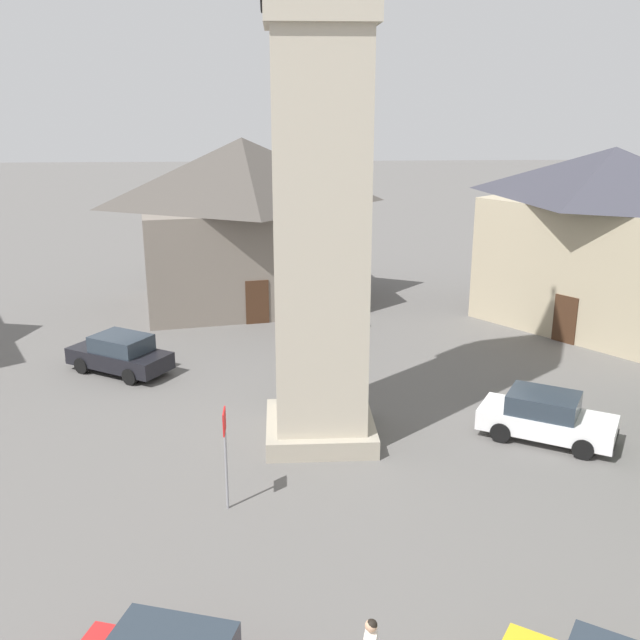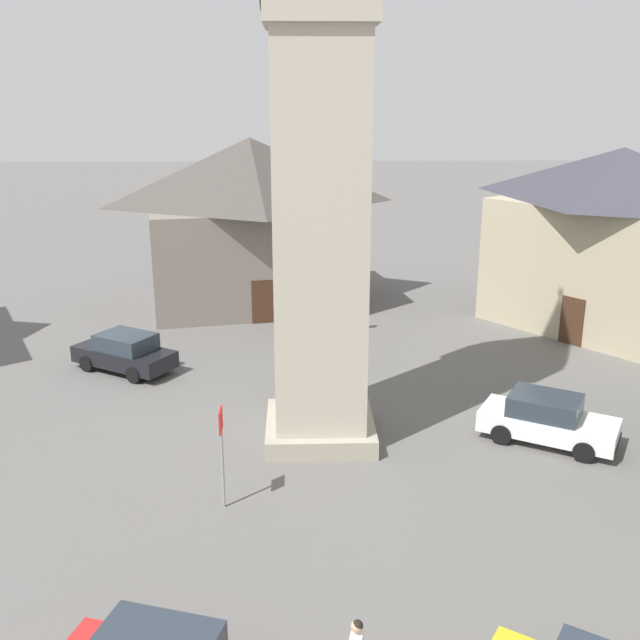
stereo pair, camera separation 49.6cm
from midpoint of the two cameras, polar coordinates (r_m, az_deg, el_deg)
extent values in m
plane|color=#605E5B|center=(23.48, 0.61, -9.11)|extent=(200.00, 200.00, 0.00)
cube|color=#A59C89|center=(23.35, 0.62, -8.45)|extent=(3.38, 3.38, 0.60)
cube|color=#B7AD99|center=(21.42, 0.67, 6.38)|extent=(2.70, 2.70, 11.57)
cube|color=white|center=(24.05, 17.99, -7.80)|extent=(3.53, 4.40, 0.64)
cube|color=#28333D|center=(23.82, 17.77, -6.38)|extent=(2.41, 2.60, 0.64)
cylinder|color=black|center=(24.74, 21.10, -8.09)|extent=(0.51, 0.66, 0.64)
cylinder|color=black|center=(23.30, 20.54, -9.64)|extent=(0.51, 0.66, 0.64)
cylinder|color=black|center=(25.07, 15.51, -7.19)|extent=(0.51, 0.66, 0.64)
cylinder|color=black|center=(23.65, 14.60, -8.65)|extent=(0.51, 0.66, 0.64)
cube|color=black|center=(23.94, 22.73, -9.03)|extent=(1.50, 0.94, 0.16)
cube|color=black|center=(29.55, -14.60, -2.77)|extent=(3.59, 4.38, 0.64)
cube|color=#28333D|center=(29.25, -14.48, -1.68)|extent=(2.43, 2.61, 0.64)
cylinder|color=black|center=(29.97, -17.31, -3.27)|extent=(0.52, 0.66, 0.64)
cylinder|color=black|center=(31.00, -15.19, -2.40)|extent=(0.52, 0.66, 0.64)
cylinder|color=black|center=(28.30, -13.87, -4.20)|extent=(0.52, 0.66, 0.64)
cylinder|color=black|center=(29.39, -11.75, -3.24)|extent=(0.52, 0.66, 0.64)
cube|color=black|center=(31.01, -17.27, -2.48)|extent=(1.48, 0.97, 0.16)
sphere|color=tan|center=(13.77, 4.02, -22.81)|extent=(0.22, 0.22, 0.22)
sphere|color=black|center=(13.76, 4.07, -22.75)|extent=(0.20, 0.20, 0.20)
cube|color=slate|center=(37.66, -4.93, 5.13)|extent=(9.04, 11.20, 5.11)
pyramid|color=#47423D|center=(37.02, -5.10, 11.51)|extent=(9.49, 11.76, 3.30)
cube|color=#422819|center=(34.49, -4.04, 1.43)|extent=(0.28, 1.10, 2.10)
cube|color=tan|center=(35.25, 22.16, 3.65)|extent=(11.57, 10.68, 5.81)
pyramid|color=#383842|center=(34.61, 22.93, 10.31)|extent=(12.15, 11.21, 2.46)
cube|color=#422819|center=(33.38, 19.51, -0.08)|extent=(0.92, 0.73, 2.10)
cylinder|color=black|center=(31.05, -0.07, 2.44)|extent=(0.12, 0.12, 4.98)
sphere|color=beige|center=(30.47, -0.07, 7.30)|extent=(0.36, 0.36, 0.36)
cylinder|color=gray|center=(19.44, -6.87, -11.55)|extent=(0.07, 0.07, 2.20)
cube|color=red|center=(18.81, -7.02, -7.81)|extent=(0.60, 0.04, 0.60)
camera|label=1|loc=(0.25, -89.35, 0.20)|focal=40.90mm
camera|label=2|loc=(0.25, 90.65, -0.20)|focal=40.90mm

